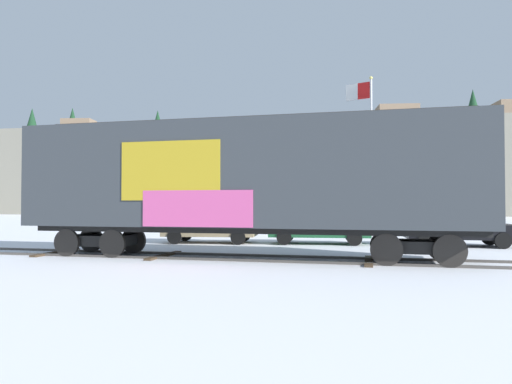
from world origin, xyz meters
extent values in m
plane|color=silver|center=(0.00, 0.00, 0.00)|extent=(260.00, 260.00, 0.00)
cube|color=#4C4742|center=(1.15, -0.72, 0.04)|extent=(59.91, 3.47, 0.08)
cube|color=#4C4742|center=(1.23, 0.72, 0.04)|extent=(59.91, 3.47, 0.08)
cube|color=#423323|center=(-5.76, 0.39, 0.04)|extent=(0.38, 2.51, 0.07)
cube|color=#423323|center=(5.03, -0.22, 0.04)|extent=(0.38, 2.51, 0.07)
cube|color=#423323|center=(-1.65, 0.16, 0.04)|extent=(0.38, 2.51, 0.07)
cube|color=#33383D|center=(1.19, 0.00, 2.70)|extent=(14.71, 3.62, 3.29)
cube|color=#2D2823|center=(1.19, 0.00, 4.46)|extent=(13.85, 1.18, 0.24)
cube|color=#B2931E|center=(-0.91, -1.30, 2.78)|extent=(3.20, 0.21, 1.81)
cube|color=#CC4C8C|center=(-0.05, -1.35, 1.63)|extent=(3.48, 0.23, 1.10)
cube|color=black|center=(1.19, 0.00, 0.95)|extent=(14.35, 2.34, 0.20)
cube|color=black|center=(-3.99, 0.29, 0.51)|extent=(2.17, 1.38, 0.36)
cylinder|color=black|center=(-4.88, -0.38, 0.46)|extent=(0.93, 0.17, 0.92)
cylinder|color=black|center=(-4.80, 1.06, 0.46)|extent=(0.93, 0.17, 0.92)
cylinder|color=black|center=(-3.18, -0.47, 0.46)|extent=(0.93, 0.17, 0.92)
cylinder|color=black|center=(-3.10, 0.96, 0.46)|extent=(0.93, 0.17, 0.92)
cube|color=black|center=(6.38, -0.29, 0.51)|extent=(2.17, 1.38, 0.36)
cylinder|color=black|center=(5.49, -0.96, 0.46)|extent=(0.93, 0.17, 0.92)
cylinder|color=black|center=(5.57, 0.47, 0.46)|extent=(0.93, 0.17, 0.92)
cylinder|color=black|center=(7.18, -1.06, 0.46)|extent=(0.93, 0.17, 0.92)
cylinder|color=black|center=(7.26, 0.38, 0.46)|extent=(0.93, 0.17, 0.92)
cylinder|color=silver|center=(5.77, 10.28, 4.12)|extent=(0.12, 0.12, 8.24)
sphere|color=#D8CC66|center=(5.77, 10.28, 8.32)|extent=(0.18, 0.18, 0.18)
cube|color=red|center=(5.10, 10.57, 7.71)|extent=(1.24, 0.57, 0.86)
cube|color=white|center=(4.79, 10.71, 7.71)|extent=(0.63, 0.31, 0.86)
cube|color=gray|center=(0.00, 74.97, 6.99)|extent=(159.85, 42.85, 13.97)
cube|color=#8C725B|center=(29.26, 62.11, 15.54)|extent=(4.39, 4.84, 3.13)
cube|color=#8C725B|center=(12.88, 62.11, 15.53)|extent=(6.49, 4.73, 3.11)
cube|color=#8C725B|center=(-41.61, 62.11, 15.30)|extent=(5.60, 4.14, 2.65)
cone|color=#193D23|center=(-43.25, 62.76, 16.47)|extent=(2.50, 2.50, 4.99)
cone|color=#193D23|center=(23.04, 58.01, 16.17)|extent=(2.20, 2.20, 4.40)
cone|color=#193D23|center=(-27.08, 62.70, 15.96)|extent=(1.99, 1.99, 3.98)
cone|color=#193D23|center=(-48.61, 58.97, 16.17)|extent=(2.20, 2.20, 4.40)
cube|color=#9E8966|center=(-1.62, 5.82, 0.65)|extent=(4.24, 2.14, 0.66)
cube|color=#2D333D|center=(-1.80, 5.80, 1.31)|extent=(2.26, 1.82, 0.67)
cylinder|color=black|center=(-0.28, 6.79, 0.32)|extent=(0.65, 0.26, 0.64)
cylinder|color=black|center=(-0.16, 5.03, 0.32)|extent=(0.65, 0.26, 0.64)
cylinder|color=black|center=(-3.08, 6.60, 0.32)|extent=(0.65, 0.26, 0.64)
cylinder|color=black|center=(-2.96, 4.84, 0.32)|extent=(0.65, 0.26, 0.64)
cube|color=#1E5933|center=(3.25, 6.13, 0.69)|extent=(4.40, 1.89, 0.74)
cube|color=#2D333D|center=(2.98, 6.12, 1.41)|extent=(2.25, 1.63, 0.68)
cylinder|color=black|center=(4.69, 7.01, 0.32)|extent=(0.65, 0.24, 0.64)
cylinder|color=black|center=(4.75, 5.37, 0.32)|extent=(0.65, 0.24, 0.64)
cylinder|color=black|center=(1.74, 6.90, 0.32)|extent=(0.65, 0.24, 0.64)
cylinder|color=black|center=(1.80, 5.26, 0.32)|extent=(0.65, 0.24, 0.64)
cube|color=black|center=(9.01, 5.92, 0.62)|extent=(4.23, 1.84, 0.61)
cube|color=#2D333D|center=(8.79, 5.93, 1.28)|extent=(2.25, 1.65, 0.71)
cylinder|color=black|center=(10.45, 6.79, 0.32)|extent=(0.64, 0.22, 0.64)
cylinder|color=black|center=(10.44, 5.05, 0.32)|extent=(0.64, 0.22, 0.64)
cylinder|color=black|center=(7.58, 6.80, 0.32)|extent=(0.64, 0.22, 0.64)
cylinder|color=black|center=(7.57, 5.06, 0.32)|extent=(0.64, 0.22, 0.64)
camera|label=1|loc=(4.22, -15.03, 1.78)|focal=33.40mm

